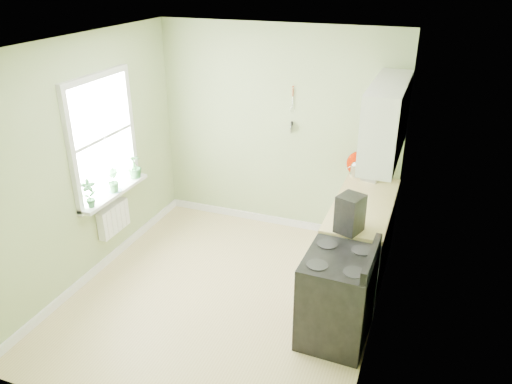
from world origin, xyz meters
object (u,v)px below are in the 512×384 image
(stove, at_px, (337,297))
(stand_mixer, at_px, (375,165))
(kettle, at_px, (355,169))
(coffee_maker, at_px, (350,214))

(stove, bearing_deg, stand_mixer, 89.81)
(stove, relative_size, kettle, 5.46)
(stand_mixer, xyz_separation_m, coffee_maker, (-0.03, -1.44, 0.01))
(stove, xyz_separation_m, coffee_maker, (-0.03, 0.50, 0.64))
(stand_mixer, distance_m, kettle, 0.25)
(kettle, bearing_deg, stove, -83.24)
(stand_mixer, bearing_deg, coffee_maker, -91.27)
(stove, xyz_separation_m, kettle, (-0.23, 1.92, 0.55))
(kettle, relative_size, coffee_maker, 0.48)
(stand_mixer, relative_size, kettle, 2.13)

